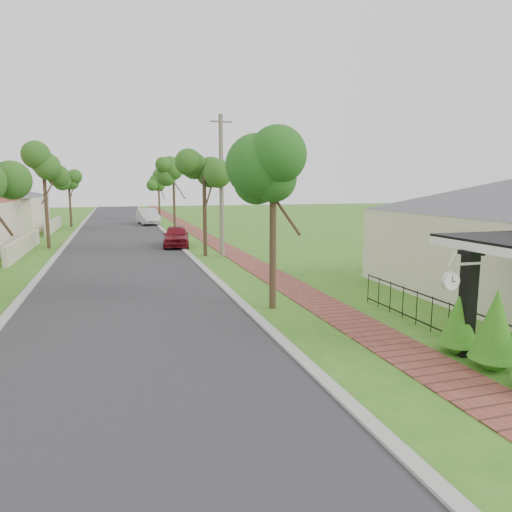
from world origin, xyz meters
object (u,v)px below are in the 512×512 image
parked_car_red (176,236)px  near_tree (273,178)px  porch_post (467,309)px  station_clock (452,280)px  parked_car_white (148,217)px  utility_pole (221,186)px

parked_car_red → near_tree: near_tree is taller
porch_post → station_clock: porch_post is taller
parked_car_red → station_clock: size_ratio=3.91×
parked_car_white → parked_car_red: bearing=-93.8°
station_clock → near_tree: bearing=111.3°
porch_post → parked_car_white: size_ratio=0.51×
utility_pole → station_clock: 16.76m
parked_car_white → station_clock: 39.92m
porch_post → parked_car_red: size_ratio=0.62×
parked_car_white → near_tree: near_tree is taller
near_tree → utility_pole: utility_pole is taller
porch_post → station_clock: bearing=-154.4°
near_tree → utility_pole: 10.95m
porch_post → near_tree: (-3.04, 5.26, 3.10)m
porch_post → parked_car_red: bearing=101.0°
near_tree → utility_pole: bearing=85.8°
porch_post → station_clock: (-0.84, -0.40, 0.83)m
near_tree → parked_car_red: bearing=93.9°
porch_post → utility_pole: 16.58m
porch_post → utility_pole: size_ratio=0.32×
parked_car_red → utility_pole: 6.43m
near_tree → station_clock: size_ratio=5.12×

